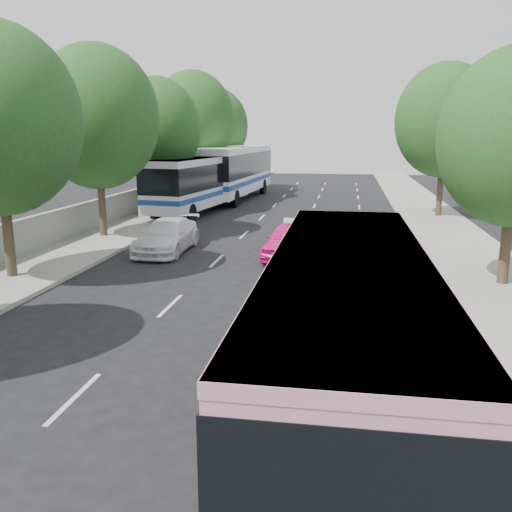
% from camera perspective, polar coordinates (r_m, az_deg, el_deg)
% --- Properties ---
extents(ground, '(120.00, 120.00, 0.00)m').
position_cam_1_polar(ground, '(12.74, -6.53, -11.18)').
color(ground, black).
rests_on(ground, ground).
extents(sidewalk_left, '(4.00, 90.00, 0.15)m').
position_cam_1_polar(sidewalk_left, '(33.71, -11.09, 3.91)').
color(sidewalk_left, '#9E998E').
rests_on(sidewalk_left, ground).
extents(sidewalk_right, '(4.00, 90.00, 0.12)m').
position_cam_1_polar(sidewalk_right, '(31.99, 18.79, 2.96)').
color(sidewalk_right, '#9E998E').
rests_on(sidewalk_right, ground).
extents(low_wall, '(0.30, 90.00, 1.50)m').
position_cam_1_polar(low_wall, '(34.27, -13.98, 5.30)').
color(low_wall, '#9E998E').
rests_on(low_wall, sidewalk_left).
extents(tree_left_c, '(6.00, 6.00, 9.35)m').
position_cam_1_polar(tree_left_c, '(27.81, -16.38, 14.31)').
color(tree_left_c, '#38281E').
rests_on(tree_left_c, ground).
extents(tree_left_d, '(5.52, 5.52, 8.60)m').
position_cam_1_polar(tree_left_d, '(35.16, -10.39, 13.39)').
color(tree_left_d, '#38281E').
rests_on(tree_left_d, ground).
extents(tree_left_e, '(6.30, 6.30, 9.82)m').
position_cam_1_polar(tree_left_e, '(42.76, -6.57, 14.45)').
color(tree_left_e, '#38281E').
rests_on(tree_left_e, ground).
extents(tree_left_f, '(5.88, 5.88, 9.16)m').
position_cam_1_polar(tree_left_f, '(50.54, -4.21, 13.75)').
color(tree_left_f, '#38281E').
rests_on(tree_left_f, ground).
extents(tree_right_far, '(6.00, 6.00, 9.35)m').
position_cam_1_polar(tree_right_far, '(35.58, 19.46, 13.67)').
color(tree_right_far, '#38281E').
rests_on(tree_right_far, ground).
extents(pink_bus, '(2.64, 10.08, 3.21)m').
position_cam_1_polar(pink_bus, '(9.47, 9.62, -6.91)').
color(pink_bus, '#CD8495').
rests_on(pink_bus, ground).
extents(pink_taxi, '(2.24, 4.53, 1.48)m').
position_cam_1_polar(pink_taxi, '(22.97, 3.60, 1.70)').
color(pink_taxi, '#FF1698').
rests_on(pink_taxi, ground).
extents(white_pickup, '(2.02, 4.91, 1.42)m').
position_cam_1_polar(white_pickup, '(24.33, -9.35, 2.11)').
color(white_pickup, white).
rests_on(white_pickup, ground).
extents(tour_coach_front, '(4.26, 12.37, 3.63)m').
position_cam_1_polar(tour_coach_front, '(36.35, -5.86, 8.06)').
color(tour_coach_front, silver).
rests_on(tour_coach_front, ground).
extents(tour_coach_rear, '(3.83, 13.87, 4.10)m').
position_cam_1_polar(tour_coach_rear, '(43.36, -2.23, 9.26)').
color(tour_coach_rear, white).
rests_on(tour_coach_rear, ground).
extents(taxi_roof_sign, '(0.57, 0.24, 0.18)m').
position_cam_1_polar(taxi_roof_sign, '(22.83, 3.63, 3.75)').
color(taxi_roof_sign, silver).
rests_on(taxi_roof_sign, pink_taxi).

